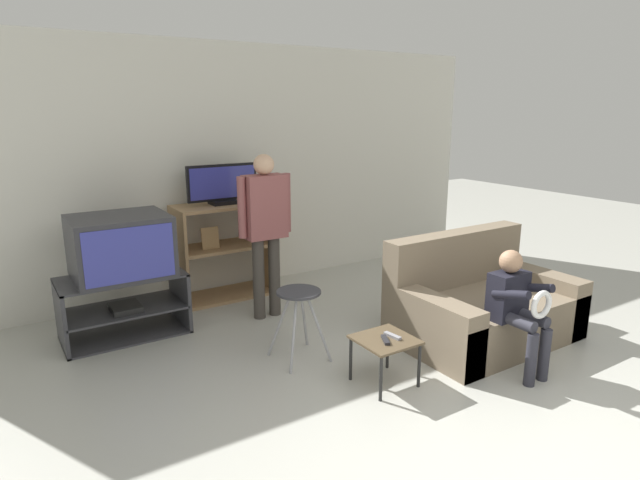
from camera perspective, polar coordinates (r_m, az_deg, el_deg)
wall_back at (r=5.88m, az=-8.92°, el=7.52°), size 6.40×0.06×2.60m
tv_stand at (r=4.97m, az=-20.19°, el=-6.69°), size 1.03×0.55×0.54m
television_main at (r=4.81m, az=-20.50°, el=-0.64°), size 0.78×0.65×0.53m
media_shelf at (r=5.63m, az=-10.20°, el=-1.06°), size 0.98×0.48×0.99m
television_flat at (r=5.49m, az=-10.35°, el=5.75°), size 0.74×0.20×0.40m
folding_stool at (r=4.18m, az=-2.27°, el=-6.74°), size 0.39×0.39×0.57m
snack_table at (r=3.91m, az=6.95°, el=-11.01°), size 0.40×0.40×0.35m
remote_control_black at (r=3.85m, az=6.99°, el=-10.52°), size 0.10×0.14×0.02m
remote_control_white at (r=3.92m, az=7.73°, el=-10.09°), size 0.05×0.15×0.02m
couch at (r=4.85m, az=16.75°, el=-6.76°), size 1.52×0.96×0.87m
person_standing_adult at (r=4.93m, az=-5.87°, el=2.04°), size 0.53×0.20×1.54m
person_seated_child at (r=4.22m, az=20.24°, el=-6.27°), size 0.33×0.43×0.93m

